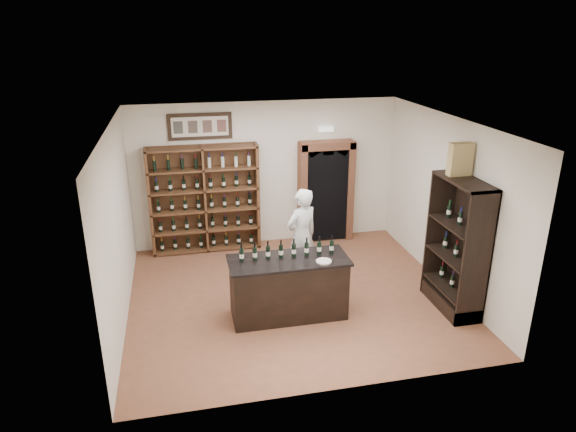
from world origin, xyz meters
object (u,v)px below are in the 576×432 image
object	(u,v)px
tasting_counter	(289,288)
counter_bottle_0	(242,255)
shopkeeper	(302,236)
wine_crate	(460,159)
wine_shelf	(205,199)
side_cabinet	(456,265)

from	to	relation	value
tasting_counter	counter_bottle_0	size ratio (longest dim) A/B	6.27
shopkeeper	wine_crate	bearing A→B (deg)	127.85
wine_shelf	side_cabinet	bearing A→B (deg)	-40.21
tasting_counter	wine_crate	size ratio (longest dim) A/B	3.64
counter_bottle_0	side_cabinet	xyz separation A→B (m)	(3.44, -0.38, -0.35)
tasting_counter	side_cabinet	distance (m)	2.75
shopkeeper	side_cabinet	bearing A→B (deg)	123.11
wine_shelf	shopkeeper	bearing A→B (deg)	-49.28
shopkeeper	wine_shelf	bearing A→B (deg)	-74.28
tasting_counter	shopkeeper	distance (m)	1.26
wine_shelf	wine_crate	distance (m)	5.03
counter_bottle_0	side_cabinet	bearing A→B (deg)	-6.31
tasting_counter	side_cabinet	size ratio (longest dim) A/B	0.85
tasting_counter	side_cabinet	bearing A→B (deg)	-6.28
counter_bottle_0	wine_crate	world-z (taller)	wine_crate
counter_bottle_0	shopkeeper	bearing A→B (deg)	40.25
wine_shelf	tasting_counter	distance (m)	3.19
tasting_counter	shopkeeper	bearing A→B (deg)	66.37
shopkeeper	wine_crate	world-z (taller)	wine_crate
tasting_counter	counter_bottle_0	distance (m)	0.95
wine_crate	side_cabinet	bearing A→B (deg)	-88.15
wine_shelf	wine_crate	bearing A→B (deg)	-38.01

